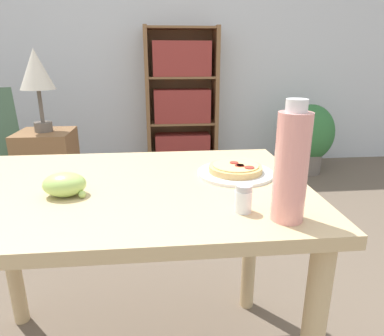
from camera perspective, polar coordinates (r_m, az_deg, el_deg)
The scene contains 10 objects.
wall_back at distance 3.57m, azimuth -9.34°, elevation 21.21°, with size 8.00×0.05×2.60m.
dining_table at distance 1.09m, azimuth -11.42°, elevation -8.27°, with size 1.11×0.73×0.72m.
pizza_on_plate at distance 1.11m, azimuth 7.25°, elevation -0.42°, with size 0.25×0.25×0.04m.
grape_bunch at distance 1.00m, azimuth -20.47°, elevation -2.65°, with size 0.12×0.10×0.07m.
drink_bottle at distance 0.80m, azimuth 16.20°, elevation 0.36°, with size 0.08×0.08×0.28m.
salt_shaker at distance 0.85m, azimuth 8.56°, elevation -5.08°, with size 0.04×0.04×0.07m.
bookshelf at distance 3.43m, azimuth -1.69°, elevation 10.64°, with size 0.70×0.28×1.36m.
side_table at distance 2.48m, azimuth -22.52°, elevation -1.52°, with size 0.34×0.34×0.63m.
table_lamp at distance 2.36m, azimuth -24.53°, elevation 14.17°, with size 0.21×0.21×0.51m.
potted_plant_floor at distance 3.49m, azimuth 18.89°, elevation 4.91°, with size 0.48×0.41×0.67m.
Camera 1 is at (0.19, -0.94, 1.09)m, focal length 32.00 mm.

